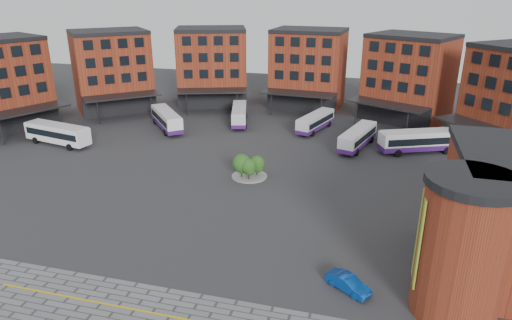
% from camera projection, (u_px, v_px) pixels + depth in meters
% --- Properties ---
extents(ground, '(160.00, 160.00, 0.00)m').
position_uv_depth(ground, '(198.00, 220.00, 46.15)').
color(ground, '#28282B').
rests_on(ground, ground).
extents(yellow_line, '(26.00, 0.15, 0.02)m').
position_uv_depth(yellow_line, '(152.00, 313.00, 33.05)').
color(yellow_line, gold).
rests_on(yellow_line, paving_zone).
extents(main_building, '(94.14, 42.48, 14.60)m').
position_uv_depth(main_building, '(253.00, 77.00, 79.15)').
color(main_building, maroon).
rests_on(main_building, ground).
extents(tree_island, '(4.40, 4.40, 3.07)m').
position_uv_depth(tree_island, '(248.00, 166.00, 55.60)').
color(tree_island, gray).
rests_on(tree_island, ground).
extents(bus_a, '(11.16, 4.54, 3.08)m').
position_uv_depth(bus_a, '(57.00, 133.00, 67.12)').
color(bus_a, white).
rests_on(bus_a, ground).
extents(bus_b, '(8.91, 9.92, 3.06)m').
position_uv_depth(bus_b, '(167.00, 119.00, 74.44)').
color(bus_b, white).
rests_on(bus_b, ground).
extents(bus_c, '(4.99, 10.43, 2.87)m').
position_uv_depth(bus_c, '(239.00, 114.00, 77.55)').
color(bus_c, silver).
rests_on(bus_c, ground).
extents(bus_d, '(5.12, 10.02, 2.76)m').
position_uv_depth(bus_d, '(315.00, 121.00, 73.81)').
color(bus_d, silver).
rests_on(bus_d, ground).
extents(bus_e, '(5.10, 10.49, 2.88)m').
position_uv_depth(bus_e, '(358.00, 137.00, 66.00)').
color(bus_e, silver).
rests_on(bus_e, ground).
extents(bus_f, '(11.47, 6.94, 3.20)m').
position_uv_depth(bus_f, '(420.00, 141.00, 63.95)').
color(bus_f, white).
rests_on(bus_f, ground).
extents(blue_car, '(3.80, 3.12, 1.22)m').
position_uv_depth(blue_car, '(348.00, 283.00, 35.36)').
color(blue_car, navy).
rests_on(blue_car, ground).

